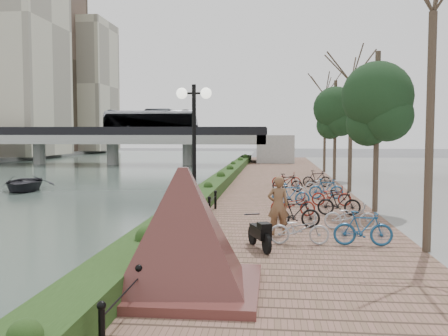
# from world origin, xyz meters

# --- Properties ---
(ground) EXTENTS (220.00, 220.00, 0.00)m
(ground) POSITION_xyz_m (0.00, 0.00, 0.00)
(ground) COLOR #59595B
(ground) RESTS_ON ground
(river_water) EXTENTS (30.00, 130.00, 0.02)m
(river_water) POSITION_xyz_m (-15.00, 25.00, 0.01)
(river_water) COLOR #405047
(river_water) RESTS_ON ground
(promenade) EXTENTS (8.00, 75.00, 0.50)m
(promenade) POSITION_xyz_m (4.00, 17.50, 0.25)
(promenade) COLOR brown
(promenade) RESTS_ON ground
(hedge) EXTENTS (1.10, 56.00, 0.60)m
(hedge) POSITION_xyz_m (0.60, 20.00, 0.80)
(hedge) COLOR #1C3212
(hedge) RESTS_ON promenade
(chain_fence) EXTENTS (0.10, 14.10, 0.70)m
(chain_fence) POSITION_xyz_m (1.40, 2.00, 0.85)
(chain_fence) COLOR black
(chain_fence) RESTS_ON promenade
(granite_monument) EXTENTS (4.82, 4.82, 2.52)m
(granite_monument) POSITION_xyz_m (2.05, -2.01, 1.78)
(granite_monument) COLOR #4B2420
(granite_monument) RESTS_ON promenade
(lamppost) EXTENTS (1.02, 0.32, 4.59)m
(lamppost) POSITION_xyz_m (1.57, 2.35, 3.83)
(lamppost) COLOR black
(lamppost) RESTS_ON promenade
(motorcycle) EXTENTS (0.95, 1.54, 0.92)m
(motorcycle) POSITION_xyz_m (3.47, 1.82, 0.96)
(motorcycle) COLOR black
(motorcycle) RESTS_ON promenade
(pedestrian) EXTENTS (0.74, 0.54, 1.86)m
(pedestrian) POSITION_xyz_m (4.00, 3.83, 1.43)
(pedestrian) COLOR brown
(pedestrian) RESTS_ON promenade
(bicycle_parking) EXTENTS (2.40, 17.32, 1.00)m
(bicycle_parking) POSITION_xyz_m (5.49, 10.28, 0.97)
(bicycle_parking) COLOR #B2B3B7
(bicycle_parking) RESTS_ON promenade
(street_trees) EXTENTS (3.20, 37.12, 6.80)m
(street_trees) POSITION_xyz_m (8.00, 12.68, 3.69)
(street_trees) COLOR #35281F
(street_trees) RESTS_ON promenade
(bridge) EXTENTS (36.00, 10.77, 6.50)m
(bridge) POSITION_xyz_m (-14.05, 45.00, 3.37)
(bridge) COLOR gray
(bridge) RESTS_ON ground
(boat) EXTENTS (4.53, 5.45, 0.97)m
(boat) POSITION_xyz_m (-12.16, 18.63, 0.51)
(boat) COLOR #232329
(boat) RESTS_ON river_water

